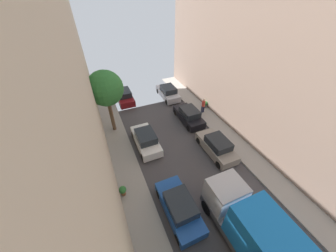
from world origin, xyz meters
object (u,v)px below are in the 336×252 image
(parked_car_left_5, at_px, (124,96))
(parked_car_right_2, at_px, (168,92))
(parked_car_right_0, at_px, (217,146))
(potted_plant_3, at_px, (205,104))
(parked_car_left_3, at_px, (179,207))
(delivery_truck, at_px, (257,236))
(street_tree_2, at_px, (105,89))
(potted_plant_5, at_px, (123,190))
(parked_car_left_4, at_px, (146,140))
(parked_car_right_1, at_px, (189,115))
(pedestrian, at_px, (203,105))

(parked_car_left_5, distance_m, parked_car_right_2, 5.55)
(parked_car_right_0, bearing_deg, potted_plant_3, 65.37)
(parked_car_left_3, xyz_separation_m, delivery_truck, (2.70, -3.41, 1.07))
(street_tree_2, xyz_separation_m, potted_plant_5, (-0.79, -7.57, -4.07))
(parked_car_left_4, xyz_separation_m, parked_car_right_0, (5.40, -3.26, 0.00))
(delivery_truck, xyz_separation_m, potted_plant_3, (5.71, 13.58, -1.22))
(parked_car_left_3, distance_m, street_tree_2, 11.24)
(parked_car_left_3, bearing_deg, potted_plant_3, 50.43)
(parked_car_right_1, relative_size, street_tree_2, 0.68)
(delivery_truck, distance_m, potted_plant_3, 14.78)
(potted_plant_3, bearing_deg, parked_car_left_4, -158.55)
(parked_car_left_3, xyz_separation_m, potted_plant_5, (-3.06, 2.71, -0.12))
(parked_car_left_4, bearing_deg, potted_plant_5, -126.26)
(parked_car_right_1, height_order, delivery_truck, delivery_truck)
(street_tree_2, bearing_deg, parked_car_left_5, 66.75)
(pedestrian, bearing_deg, parked_car_right_1, -163.20)
(parked_car_left_4, height_order, potted_plant_3, parked_car_left_4)
(parked_car_right_0, xyz_separation_m, parked_car_right_2, (0.00, 10.65, 0.00))
(parked_car_left_5, bearing_deg, potted_plant_5, -103.39)
(parked_car_right_2, bearing_deg, parked_car_left_4, -126.16)
(parked_car_right_0, xyz_separation_m, potted_plant_5, (-8.46, -0.91, -0.12))
(parked_car_right_0, height_order, pedestrian, pedestrian)
(street_tree_2, bearing_deg, potted_plant_5, -95.98)
(parked_car_right_0, bearing_deg, potted_plant_5, -173.87)
(parked_car_right_0, relative_size, pedestrian, 2.44)
(pedestrian, bearing_deg, parked_car_right_2, 113.72)
(delivery_truck, xyz_separation_m, street_tree_2, (-4.96, 13.68, 2.89))
(parked_car_right_2, xyz_separation_m, pedestrian, (2.16, -4.93, 0.35))
(parked_car_right_0, bearing_deg, parked_car_right_1, 90.00)
(street_tree_2, relative_size, potted_plant_3, 7.72)
(delivery_truck, distance_m, street_tree_2, 14.84)
(parked_car_left_5, relative_size, parked_car_right_0, 1.00)
(parked_car_left_4, relative_size, delivery_truck, 0.64)
(parked_car_left_5, relative_size, parked_car_right_2, 1.00)
(parked_car_left_4, xyz_separation_m, delivery_truck, (2.70, -10.28, 1.07))
(street_tree_2, xyz_separation_m, potted_plant_3, (10.67, -0.10, -4.11))
(pedestrian, height_order, potted_plant_5, pedestrian)
(parked_car_right_0, xyz_separation_m, pedestrian, (2.16, 5.72, 0.35))
(street_tree_2, bearing_deg, parked_car_left_4, -56.42)
(delivery_truck, relative_size, pedestrian, 3.84)
(parked_car_left_4, xyz_separation_m, parked_car_right_1, (5.40, 1.81, 0.00))
(parked_car_left_5, xyz_separation_m, parked_car_right_0, (5.40, -11.93, 0.00))
(parked_car_left_3, xyz_separation_m, parked_car_right_1, (5.40, 8.68, 0.00))
(parked_car_left_5, bearing_deg, parked_car_right_2, -13.35)
(parked_car_right_2, height_order, delivery_truck, delivery_truck)
(parked_car_left_3, bearing_deg, parked_car_right_0, 33.79)
(parked_car_left_5, bearing_deg, parked_car_right_0, -65.64)
(parked_car_right_0, bearing_deg, parked_car_right_2, 90.00)
(parked_car_left_3, height_order, parked_car_left_4, same)
(parked_car_right_2, bearing_deg, parked_car_left_5, 166.65)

